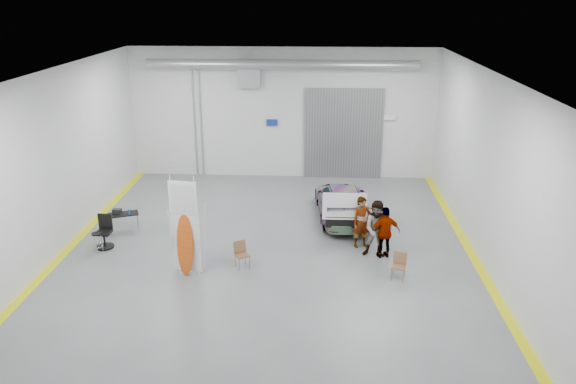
{
  "coord_description": "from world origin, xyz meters",
  "views": [
    {
      "loc": [
        1.58,
        -17.39,
        8.37
      ],
      "look_at": [
        0.58,
        1.58,
        1.5
      ],
      "focal_mm": 35.0,
      "sensor_mm": 36.0,
      "label": 1
    }
  ],
  "objects_px": {
    "office_chair": "(104,233)",
    "person_a": "(362,222)",
    "person_c": "(385,232)",
    "work_table": "(121,214)",
    "person_b": "(378,229)",
    "shop_stool": "(98,243)",
    "folding_chair_near": "(242,260)",
    "folding_chair_far": "(398,272)",
    "sedan_car": "(342,201)",
    "surfboard_display": "(186,236)"
  },
  "relations": [
    {
      "from": "person_a",
      "to": "work_table",
      "type": "xyz_separation_m",
      "value": [
        -8.65,
        0.87,
        -0.23
      ]
    },
    {
      "from": "sedan_car",
      "to": "work_table",
      "type": "distance_m",
      "value": 8.27
    },
    {
      "from": "person_c",
      "to": "shop_stool",
      "type": "relative_size",
      "value": 2.56
    },
    {
      "from": "person_a",
      "to": "surfboard_display",
      "type": "height_order",
      "value": "surfboard_display"
    },
    {
      "from": "person_c",
      "to": "office_chair",
      "type": "xyz_separation_m",
      "value": [
        -9.51,
        0.27,
        -0.38
      ]
    },
    {
      "from": "sedan_car",
      "to": "surfboard_display",
      "type": "xyz_separation_m",
      "value": [
        -4.94,
        -4.9,
        0.65
      ]
    },
    {
      "from": "person_b",
      "to": "folding_chair_far",
      "type": "distance_m",
      "value": 1.8
    },
    {
      "from": "folding_chair_far",
      "to": "work_table",
      "type": "height_order",
      "value": "work_table"
    },
    {
      "from": "surfboard_display",
      "to": "sedan_car",
      "type": "bearing_deg",
      "value": 54.12
    },
    {
      "from": "folding_chair_far",
      "to": "shop_stool",
      "type": "relative_size",
      "value": 1.22
    },
    {
      "from": "shop_stool",
      "to": "office_chair",
      "type": "height_order",
      "value": "office_chair"
    },
    {
      "from": "person_a",
      "to": "surfboard_display",
      "type": "relative_size",
      "value": 0.56
    },
    {
      "from": "office_chair",
      "to": "folding_chair_near",
      "type": "bearing_deg",
      "value": -12.42
    },
    {
      "from": "person_a",
      "to": "folding_chair_far",
      "type": "height_order",
      "value": "person_a"
    },
    {
      "from": "office_chair",
      "to": "folding_chair_far",
      "type": "bearing_deg",
      "value": -8.27
    },
    {
      "from": "folding_chair_near",
      "to": "office_chair",
      "type": "relative_size",
      "value": 0.76
    },
    {
      "from": "sedan_car",
      "to": "shop_stool",
      "type": "distance_m",
      "value": 9.05
    },
    {
      "from": "person_a",
      "to": "person_b",
      "type": "bearing_deg",
      "value": -77.44
    },
    {
      "from": "sedan_car",
      "to": "office_chair",
      "type": "relative_size",
      "value": 4.0
    },
    {
      "from": "person_c",
      "to": "work_table",
      "type": "height_order",
      "value": "person_c"
    },
    {
      "from": "shop_stool",
      "to": "office_chair",
      "type": "bearing_deg",
      "value": 75.31
    },
    {
      "from": "person_b",
      "to": "folding_chair_near",
      "type": "height_order",
      "value": "person_b"
    },
    {
      "from": "sedan_car",
      "to": "folding_chair_far",
      "type": "xyz_separation_m",
      "value": [
        1.54,
        -4.89,
        -0.4
      ]
    },
    {
      "from": "person_c",
      "to": "folding_chair_near",
      "type": "relative_size",
      "value": 2.05
    },
    {
      "from": "surfboard_display",
      "to": "folding_chair_far",
      "type": "xyz_separation_m",
      "value": [
        6.48,
        0.01,
        -1.05
      ]
    },
    {
      "from": "surfboard_display",
      "to": "work_table",
      "type": "xyz_separation_m",
      "value": [
        -3.15,
        3.19,
        -0.63
      ]
    },
    {
      "from": "person_a",
      "to": "sedan_car",
      "type": "bearing_deg",
      "value": 82.35
    },
    {
      "from": "person_c",
      "to": "work_table",
      "type": "distance_m",
      "value": 9.51
    },
    {
      "from": "sedan_car",
      "to": "person_b",
      "type": "xyz_separation_m",
      "value": [
        1.04,
        -3.32,
        0.31
      ]
    },
    {
      "from": "sedan_car",
      "to": "surfboard_display",
      "type": "distance_m",
      "value": 6.99
    },
    {
      "from": "shop_stool",
      "to": "work_table",
      "type": "xyz_separation_m",
      "value": [
        0.25,
        1.79,
        0.33
      ]
    },
    {
      "from": "person_a",
      "to": "work_table",
      "type": "relative_size",
      "value": 1.51
    },
    {
      "from": "person_b",
      "to": "work_table",
      "type": "height_order",
      "value": "person_b"
    },
    {
      "from": "person_c",
      "to": "folding_chair_far",
      "type": "bearing_deg",
      "value": 85.4
    },
    {
      "from": "shop_stool",
      "to": "work_table",
      "type": "distance_m",
      "value": 1.84
    },
    {
      "from": "work_table",
      "to": "shop_stool",
      "type": "bearing_deg",
      "value": -97.88
    },
    {
      "from": "person_c",
      "to": "work_table",
      "type": "xyz_separation_m",
      "value": [
        -9.36,
        1.65,
        -0.21
      ]
    },
    {
      "from": "surfboard_display",
      "to": "work_table",
      "type": "distance_m",
      "value": 4.53
    },
    {
      "from": "office_chair",
      "to": "person_c",
      "type": "bearing_deg",
      "value": 0.54
    },
    {
      "from": "folding_chair_near",
      "to": "shop_stool",
      "type": "distance_m",
      "value": 5.09
    },
    {
      "from": "folding_chair_near",
      "to": "shop_stool",
      "type": "xyz_separation_m",
      "value": [
        -5.02,
        0.87,
        0.07
      ]
    },
    {
      "from": "surfboard_display",
      "to": "office_chair",
      "type": "distance_m",
      "value": 3.84
    },
    {
      "from": "person_b",
      "to": "person_c",
      "type": "relative_size",
      "value": 1.1
    },
    {
      "from": "person_b",
      "to": "person_c",
      "type": "bearing_deg",
      "value": -3.35
    },
    {
      "from": "person_a",
      "to": "office_chair",
      "type": "bearing_deg",
      "value": 163.37
    },
    {
      "from": "shop_stool",
      "to": "person_c",
      "type": "bearing_deg",
      "value": 0.82
    },
    {
      "from": "work_table",
      "to": "sedan_car",
      "type": "bearing_deg",
      "value": 11.95
    },
    {
      "from": "office_chair",
      "to": "person_a",
      "type": "bearing_deg",
      "value": 5.5
    },
    {
      "from": "sedan_car",
      "to": "person_c",
      "type": "bearing_deg",
      "value": 105.97
    },
    {
      "from": "folding_chair_far",
      "to": "shop_stool",
      "type": "bearing_deg",
      "value": -170.85
    }
  ]
}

